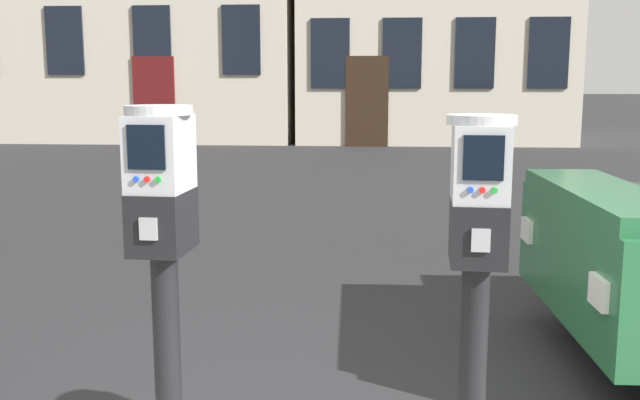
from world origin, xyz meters
The scene contains 2 objects.
parking_meter_near_kerb centered at (-0.78, -0.32, 1.06)m, with size 0.23×0.26×1.34m.
parking_meter_twin_adjacent centered at (0.24, -0.32, 1.04)m, with size 0.23×0.26×1.31m.
Camera 1 is at (-0.09, -2.60, 1.56)m, focal length 40.85 mm.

